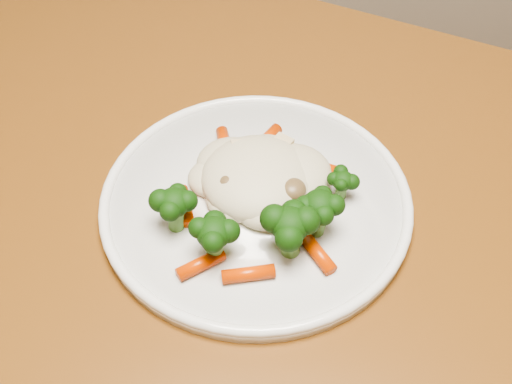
% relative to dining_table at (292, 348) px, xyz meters
% --- Properties ---
extents(dining_table, '(1.49, 1.24, 0.75)m').
position_rel_dining_table_xyz_m(dining_table, '(0.00, 0.00, 0.00)').
color(dining_table, brown).
rests_on(dining_table, ground).
extents(plate, '(0.28, 0.28, 0.01)m').
position_rel_dining_table_xyz_m(plate, '(-0.04, 0.09, 0.10)').
color(plate, white).
rests_on(plate, dining_table).
extents(meal, '(0.18, 0.19, 0.05)m').
position_rel_dining_table_xyz_m(meal, '(-0.04, 0.08, 0.13)').
color(meal, beige).
rests_on(meal, plate).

